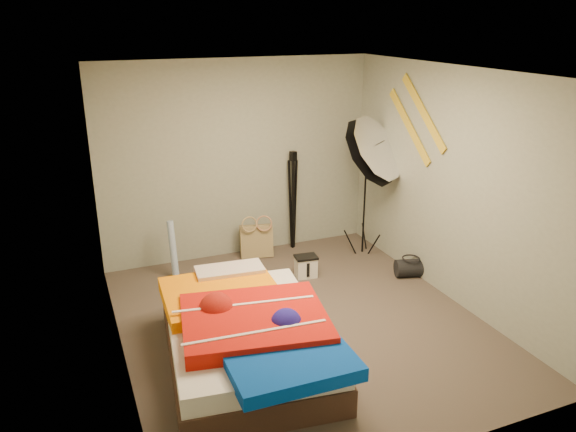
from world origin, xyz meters
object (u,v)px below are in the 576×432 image
wrapping_roll (173,249)px  camera_case (306,267)px  tote_bag (256,241)px  duffel_bag (410,268)px  bed (247,335)px  camera_tripod (293,194)px  photo_umbrella (369,153)px

wrapping_roll → camera_case: size_ratio=2.84×
tote_bag → duffel_bag: 1.97m
duffel_bag → wrapping_roll: bearing=173.7°
tote_bag → bed: (-0.87, -2.22, 0.08)m
duffel_bag → bed: (-2.38, -0.95, 0.18)m
camera_tripod → tote_bag: bearing=-169.8°
camera_case → duffel_bag: bearing=-15.3°
camera_tripod → bed: bearing=-121.6°
camera_case → camera_tripod: size_ratio=0.18×
tote_bag → camera_case: bearing=-55.1°
bed → photo_umbrella: bearing=37.5°
wrapping_roll → camera_tripod: size_ratio=0.52×
camera_case → camera_tripod: 1.12m
camera_case → photo_umbrella: (0.93, 0.22, 1.26)m
photo_umbrella → camera_tripod: photo_umbrella is taller
wrapping_roll → bed: size_ratio=0.32×
wrapping_roll → camera_tripod: bearing=9.8°
camera_case → bed: bearing=-123.7°
bed → photo_umbrella: photo_umbrella is taller
duffel_bag → photo_umbrella: 1.47m
duffel_bag → tote_bag: bearing=156.0°
tote_bag → bed: 2.39m
duffel_bag → camera_tripod: (-0.95, 1.37, 0.65)m
wrapping_roll → camera_tripod: 1.74m
camera_case → bed: (-1.22, -1.43, 0.16)m
photo_umbrella → camera_tripod: bearing=136.8°
tote_bag → photo_umbrella: (1.27, -0.58, 1.18)m
camera_case → duffel_bag: camera_case is taller
wrapping_roll → duffel_bag: 2.84m
tote_bag → wrapping_roll: size_ratio=0.60×
tote_bag → camera_tripod: bearing=21.9°
photo_umbrella → tote_bag: bearing=155.7°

